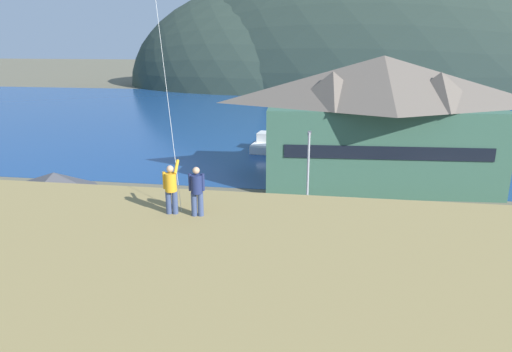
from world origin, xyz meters
name	(u,v)px	position (x,y,z in m)	size (l,w,h in m)	color
ground_plane	(233,294)	(0.00, 0.00, 0.00)	(600.00, 600.00, 0.00)	#66604C
parking_lot_pad	(249,252)	(0.00, 5.00, 0.05)	(40.00, 20.00, 0.10)	gray
bay_water	(302,117)	(0.00, 60.00, 0.01)	(360.00, 84.00, 0.03)	navy
far_hill_west_ridge	(280,85)	(-10.16, 119.91, 0.00)	(90.97, 60.32, 59.33)	#2D3D33
far_hill_east_peak	(405,87)	(26.02, 119.10, 0.00)	(147.54, 67.96, 80.36)	#2D3D33
harbor_lodge	(380,117)	(9.23, 21.54, 6.22)	(21.88, 11.92, 11.65)	#38604C
storage_shed_near_lot	(58,207)	(-12.49, 4.55, 2.53)	(8.41, 6.70, 4.86)	beige
wharf_dock	(294,146)	(0.55, 34.68, 0.35)	(3.20, 14.51, 0.70)	#70604C
moored_boat_wharfside	(266,143)	(-2.92, 34.27, 0.72)	(3.03, 7.22, 2.16)	silver
moored_boat_outer_mooring	(322,142)	(3.90, 35.73, 0.72)	(2.14, 6.43, 2.16)	#A8A399
parked_car_front_row_silver	(458,243)	(12.76, 6.19, 1.06)	(4.32, 2.30, 1.82)	slate
parked_car_back_row_left	(296,230)	(2.85, 6.58, 1.06)	(4.21, 2.07, 1.82)	#9EA3A8
parked_car_front_row_end	(247,263)	(0.50, 1.53, 1.06)	(4.36, 2.38, 1.82)	slate
parked_car_mid_row_near	(404,283)	(8.81, 0.64, 1.06)	(4.23, 2.11, 1.82)	black
parked_car_corner_spot	(129,261)	(-6.08, 0.76, 1.06)	(4.35, 2.37, 1.82)	red
parked_car_mid_row_center	(185,230)	(-4.26, 5.46, 1.06)	(4.26, 2.17, 1.82)	silver
parking_light_pole	(308,171)	(3.35, 10.56, 3.97)	(0.24, 0.78, 6.67)	#ADADB2
person_kite_flyer	(171,188)	(-0.63, -6.82, 8.05)	(0.52, 0.68, 1.86)	#384770
person_companion	(197,190)	(0.31, -6.89, 8.04)	(0.55, 0.40, 1.74)	#384770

